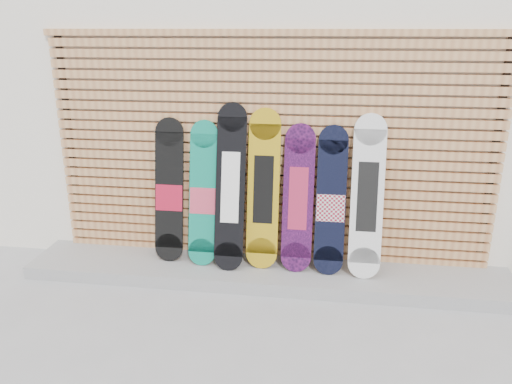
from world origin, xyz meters
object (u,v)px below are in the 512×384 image
snowboard_0 (169,192)px  snowboard_1 (203,195)px  snowboard_2 (230,187)px  snowboard_3 (263,190)px  snowboard_5 (331,202)px  snowboard_6 (367,197)px  snowboard_4 (298,198)px

snowboard_0 → snowboard_1: (0.34, -0.02, -0.01)m
snowboard_0 → snowboard_1: size_ratio=1.01×
snowboard_1 → snowboard_0: bearing=176.3°
snowboard_2 → snowboard_1: bearing=173.1°
snowboard_3 → snowboard_5: bearing=-2.2°
snowboard_2 → snowboard_3: snowboard_2 is taller
snowboard_0 → snowboard_5: snowboard_0 is taller
snowboard_1 → snowboard_2: snowboard_2 is taller
snowboard_2 → snowboard_6: size_ratio=1.05×
snowboard_2 → snowboard_4: 0.64m
snowboard_0 → snowboard_2: snowboard_2 is taller
snowboard_0 → snowboard_1: 0.34m
snowboard_1 → snowboard_5: 1.21m
snowboard_0 → snowboard_6: (1.87, -0.05, 0.05)m
snowboard_2 → snowboard_5: bearing=1.3°
snowboard_4 → snowboard_6: 0.63m
snowboard_2 → snowboard_5: size_ratio=1.14×
snowboard_5 → snowboard_6: snowboard_6 is taller
snowboard_3 → snowboard_0: bearing=179.4°
snowboard_1 → snowboard_5: size_ratio=1.01×
snowboard_6 → snowboard_2: bearing=-179.6°
snowboard_1 → snowboard_2: 0.29m
snowboard_1 → snowboard_2: (0.27, -0.03, 0.10)m
snowboard_6 → snowboard_3: bearing=177.8°
snowboard_3 → snowboard_6: (0.95, -0.04, -0.01)m
snowboard_1 → snowboard_2: bearing=-6.9°
snowboard_5 → snowboard_1: bearing=179.4°
snowboard_1 → snowboard_4: size_ratio=1.01×
snowboard_1 → snowboard_4: snowboard_1 is taller
snowboard_0 → snowboard_5: bearing=-1.3°
snowboard_6 → snowboard_0: bearing=178.6°
snowboard_4 → snowboard_6: bearing=-2.1°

